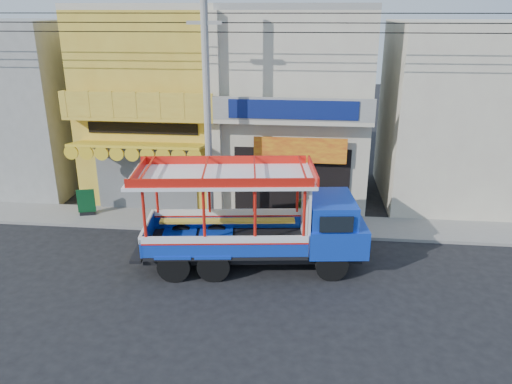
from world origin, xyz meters
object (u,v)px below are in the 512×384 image
utility_pole (211,100)px  potted_plant_c (311,207)px  songthaew_truck (268,219)px  potted_plant_b (316,211)px  potted_plant_a (305,207)px  green_sign (87,204)px

utility_pole → potted_plant_c: bearing=18.6°
songthaew_truck → potted_plant_b: bearing=66.1°
potted_plant_c → potted_plant_a: bearing=-99.4°
potted_plant_a → potted_plant_c: potted_plant_c is taller
potted_plant_c → utility_pole: bearing=-73.8°
utility_pole → potted_plant_a: 5.73m
green_sign → potted_plant_c: size_ratio=1.07×
utility_pole → potted_plant_b: utility_pole is taller
utility_pole → green_sign: 7.08m
songthaew_truck → green_sign: (-7.69, 3.32, -1.09)m
potted_plant_b → potted_plant_a: bearing=11.4°
songthaew_truck → potted_plant_b: songthaew_truck is taller
songthaew_truck → potted_plant_b: size_ratio=8.95×
potted_plant_a → potted_plant_b: (0.46, -0.19, -0.06)m
potted_plant_b → potted_plant_c: (-0.20, 0.16, 0.07)m
songthaew_truck → potted_plant_b: 4.14m
songthaew_truck → potted_plant_a: bearing=73.3°
utility_pole → songthaew_truck: size_ratio=3.68×
utility_pole → green_sign: bearing=172.2°
utility_pole → green_sign: utility_pole is taller
utility_pole → potted_plant_c: size_ratio=28.10×
green_sign → potted_plant_a: (8.84, 0.52, 0.03)m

